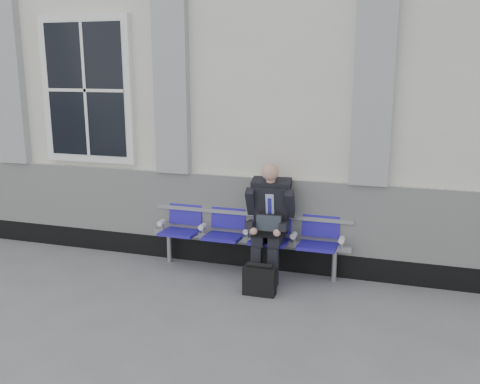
% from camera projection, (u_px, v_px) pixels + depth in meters
% --- Properties ---
extents(ground, '(70.00, 70.00, 0.00)m').
position_uv_depth(ground, '(6.00, 284.00, 6.45)').
color(ground, slate).
rests_on(ground, ground).
extents(station_building, '(14.40, 4.40, 4.49)m').
position_uv_depth(station_building, '(135.00, 87.00, 9.16)').
color(station_building, silver).
rests_on(station_building, ground).
extents(bench, '(2.60, 0.47, 0.91)m').
position_uv_depth(bench, '(248.00, 229.00, 6.76)').
color(bench, '#9EA0A3').
rests_on(bench, ground).
extents(businessman, '(0.60, 0.80, 1.44)m').
position_uv_depth(businessman, '(270.00, 217.00, 6.50)').
color(businessman, black).
rests_on(businessman, ground).
extents(briefcase, '(0.37, 0.16, 0.38)m').
position_uv_depth(briefcase, '(260.00, 280.00, 6.11)').
color(briefcase, black).
rests_on(briefcase, ground).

